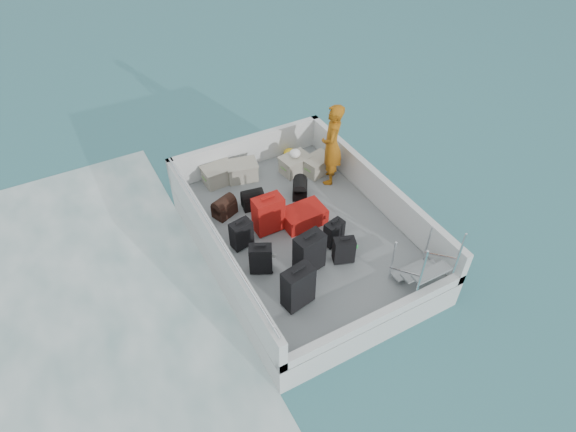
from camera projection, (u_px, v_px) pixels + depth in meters
name	position (u px, v px, depth m)	size (l,w,h in m)	color
ground	(301.00, 251.00, 9.71)	(160.00, 160.00, 0.00)	#1D5A65
wake_foam	(51.00, 352.00, 8.02)	(10.00, 10.00, 0.00)	white
ferry_hull	(301.00, 241.00, 9.51)	(3.60, 5.00, 0.60)	silver
deck	(301.00, 230.00, 9.30)	(3.30, 4.70, 0.02)	gray
deck_fittings	(327.00, 219.00, 8.96)	(3.60, 5.00, 0.90)	silver
suitcase_0	(298.00, 287.00, 7.73)	(0.51, 0.29, 0.79)	black
suitcase_1	(261.00, 259.00, 8.32)	(0.39, 0.23, 0.59)	black
suitcase_2	(241.00, 235.00, 8.78)	(0.39, 0.24, 0.57)	black
suitcase_3	(309.00, 253.00, 8.29)	(0.52, 0.30, 0.79)	black
suitcase_5	(268.00, 215.00, 9.03)	(0.56, 0.33, 0.77)	#A5160C
suitcase_6	(344.00, 251.00, 8.51)	(0.37, 0.22, 0.52)	black
suitcase_7	(334.00, 233.00, 8.84)	(0.37, 0.21, 0.52)	black
suitcase_8	(303.00, 216.00, 9.33)	(0.55, 0.83, 0.33)	#A5160C
duffel_0	(224.00, 208.00, 9.50)	(0.45, 0.30, 0.32)	black
duffel_1	(253.00, 200.00, 9.67)	(0.43, 0.30, 0.32)	black
duffel_2	(300.00, 190.00, 9.93)	(0.42, 0.30, 0.32)	black
crate_0	(219.00, 175.00, 10.24)	(0.62, 0.43, 0.37)	#A19E8C
crate_1	(242.00, 171.00, 10.34)	(0.62, 0.43, 0.38)	#A19E8C
crate_2	(295.00, 165.00, 10.53)	(0.60, 0.42, 0.36)	#A19E8C
crate_3	(317.00, 165.00, 10.51)	(0.59, 0.41, 0.36)	#A19E8C
yellow_bag	(290.00, 153.00, 10.97)	(0.28, 0.26, 0.22)	yellow
white_bag	(295.00, 154.00, 10.34)	(0.24, 0.24, 0.18)	white
passenger	(332.00, 145.00, 9.83)	(0.66, 0.43, 1.80)	orange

